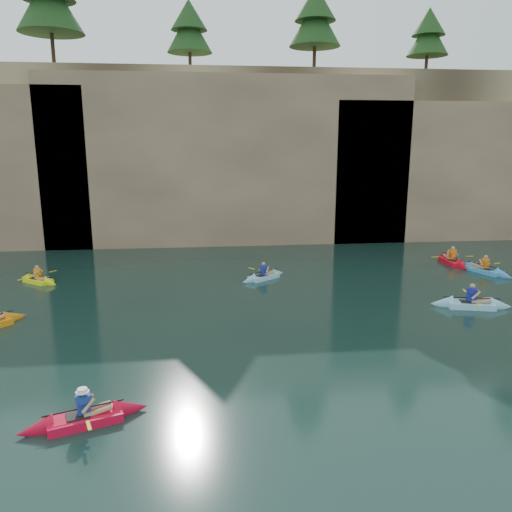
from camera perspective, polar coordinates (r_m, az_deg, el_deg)
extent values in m
plane|color=black|center=(13.04, -5.71, -18.41)|extent=(160.00, 160.00, 0.00)
cube|color=tan|center=(41.17, -6.49, 11.69)|extent=(70.00, 16.00, 12.00)
cube|color=tan|center=(33.84, -3.02, 11.02)|extent=(24.00, 2.40, 11.40)
cube|color=tan|center=(40.34, 27.05, 8.84)|extent=(26.00, 2.40, 9.84)
cube|color=black|center=(33.74, -13.12, 3.70)|extent=(3.50, 1.00, 3.20)
cube|color=black|center=(34.88, 10.40, 5.19)|extent=(5.00, 1.00, 4.50)
cube|color=red|center=(13.55, -18.99, -17.13)|extent=(2.52, 1.51, 0.27)
cone|color=red|center=(13.69, -14.10, -16.48)|extent=(1.04, 0.96, 0.72)
cone|color=red|center=(13.52, -23.98, -17.66)|extent=(1.04, 0.96, 0.72)
cube|color=black|center=(13.49, -19.69, -16.81)|extent=(0.67, 0.61, 0.04)
cube|color=navy|center=(13.38, -19.11, -15.75)|extent=(0.36, 0.29, 0.46)
sphere|color=tan|center=(13.23, -19.22, -14.49)|extent=(0.19, 0.19, 0.19)
cylinder|color=black|center=(13.42, -19.08, -16.10)|extent=(1.82, 0.67, 0.04)
cube|color=yellow|center=(14.18, -19.53, -14.50)|extent=(0.22, 0.42, 0.02)
cube|color=yellow|center=(12.67, -18.57, -17.89)|extent=(0.22, 0.42, 0.02)
cylinder|color=white|center=(13.21, -19.23, -14.35)|extent=(0.33, 0.33, 0.09)
cone|color=orange|center=(21.66, -25.81, -6.28)|extent=(1.16, 1.17, 0.76)
cube|color=#98D9FF|center=(22.82, 23.34, -5.09)|extent=(2.65, 1.41, 0.29)
cone|color=#98D9FF|center=(23.18, 26.18, -5.10)|extent=(1.06, 0.98, 0.78)
cone|color=#98D9FF|center=(22.52, 20.41, -5.07)|extent=(1.06, 0.98, 0.78)
cube|color=black|center=(22.75, 23.00, -4.82)|extent=(0.65, 0.61, 0.04)
cube|color=navy|center=(22.70, 23.43, -4.09)|extent=(0.40, 0.31, 0.52)
sphere|color=tan|center=(22.61, 23.51, -3.17)|extent=(0.22, 0.22, 0.22)
cylinder|color=black|center=(22.74, 23.40, -4.41)|extent=(2.25, 0.60, 0.04)
cube|color=yellow|center=(23.72, 22.73, -3.67)|extent=(0.18, 0.43, 0.02)
cube|color=yellow|center=(21.77, 24.13, -5.22)|extent=(0.18, 0.43, 0.02)
cube|color=red|center=(30.59, 21.48, -0.57)|extent=(0.84, 2.65, 0.28)
cone|color=red|center=(31.67, 20.50, -0.06)|extent=(0.78, 0.94, 0.76)
cone|color=red|center=(29.52, 22.54, -1.12)|extent=(0.78, 0.94, 0.76)
cube|color=black|center=(30.44, 21.62, -0.43)|extent=(0.48, 0.56, 0.04)
cube|color=orange|center=(30.51, 21.54, 0.17)|extent=(0.23, 0.35, 0.51)
sphere|color=tan|center=(30.44, 21.60, 0.84)|extent=(0.21, 0.21, 0.21)
cylinder|color=black|center=(30.53, 21.52, -0.06)|extent=(0.08, 2.24, 0.04)
cube|color=yellow|center=(30.09, 19.79, -0.10)|extent=(0.42, 0.09, 0.02)
cube|color=yellow|center=(31.00, 23.21, -0.02)|extent=(0.42, 0.09, 0.02)
cube|color=#F7F814|center=(26.89, -23.63, -2.56)|extent=(2.06, 1.79, 0.24)
cone|color=#F7F814|center=(26.12, -22.38, -2.87)|extent=(0.98, 0.97, 0.66)
cone|color=#F7F814|center=(27.66, -24.82, -2.26)|extent=(0.98, 0.97, 0.66)
cube|color=black|center=(26.98, -23.84, -2.32)|extent=(0.69, 0.66, 0.04)
cube|color=orange|center=(26.80, -23.70, -1.84)|extent=(0.36, 0.34, 0.44)
sphere|color=tan|center=(26.73, -23.76, -1.18)|extent=(0.19, 0.19, 0.19)
cylinder|color=black|center=(26.82, -23.68, -2.02)|extent=(1.59, 1.21, 0.04)
cube|color=yellow|center=(27.32, -22.20, -1.63)|extent=(0.32, 0.38, 0.02)
cube|color=yellow|center=(26.34, -25.22, -2.42)|extent=(0.32, 0.38, 0.02)
cube|color=#98D6FF|center=(25.31, 0.87, -2.37)|extent=(2.19, 1.89, 0.24)
cone|color=#98D6FF|center=(26.02, 2.52, -1.95)|extent=(1.02, 1.00, 0.66)
cone|color=#98D6FF|center=(24.62, -0.87, -2.80)|extent=(1.02, 1.00, 0.66)
cube|color=black|center=(25.18, 0.63, -2.23)|extent=(0.69, 0.66, 0.04)
cube|color=navy|center=(25.22, 0.87, -1.61)|extent=(0.36, 0.34, 0.44)
sphere|color=tan|center=(25.14, 0.87, -0.90)|extent=(0.19, 0.19, 0.19)
cylinder|color=black|center=(25.24, 0.87, -1.80)|extent=(1.58, 1.21, 0.04)
cube|color=yellow|center=(25.86, -0.49, -1.44)|extent=(0.32, 0.38, 0.02)
cube|color=yellow|center=(24.64, 2.30, -2.17)|extent=(0.32, 0.38, 0.02)
cube|color=#439DE6|center=(29.17, 24.66, -1.49)|extent=(1.63, 2.67, 0.26)
cone|color=#439DE6|center=(29.90, 22.84, -0.99)|extent=(1.00, 1.11, 0.72)
cone|color=#439DE6|center=(28.48, 26.56, -2.00)|extent=(1.00, 1.11, 0.72)
cube|color=black|center=(29.06, 24.91, -1.36)|extent=(0.62, 0.67, 0.04)
cube|color=orange|center=(29.09, 24.73, -0.76)|extent=(0.31, 0.38, 0.48)
sphere|color=tan|center=(29.02, 24.79, -0.10)|extent=(0.20, 0.20, 0.20)
cylinder|color=black|center=(29.11, 24.71, -0.97)|extent=(0.80, 1.99, 0.04)
cube|color=yellow|center=(28.37, 23.51, -1.19)|extent=(0.42, 0.23, 0.02)
cube|color=yellow|center=(29.87, 25.84, -0.76)|extent=(0.42, 0.23, 0.02)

